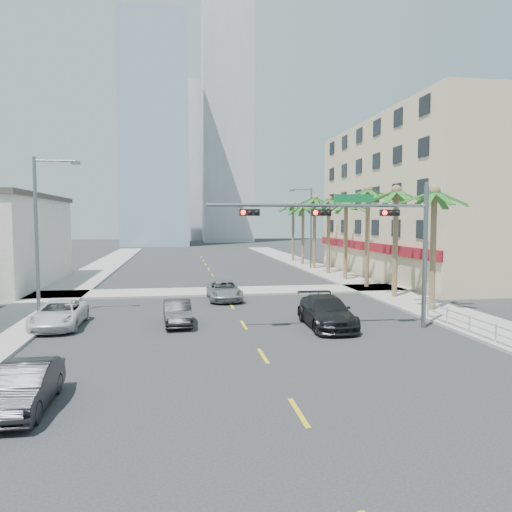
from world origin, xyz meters
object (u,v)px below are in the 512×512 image
at_px(car_parked_far, 59,314).
at_px(car_parked_mid, 24,387).
at_px(car_lane_left, 177,313).
at_px(car_lane_right, 326,312).
at_px(traffic_signal_mast, 365,229).
at_px(car_lane_center, 224,291).

bearing_deg(car_parked_far, car_parked_mid, -82.31).
relative_size(car_lane_left, car_lane_right, 0.72).
bearing_deg(car_lane_right, car_lane_left, 168.35).
height_order(traffic_signal_mast, car_parked_mid, traffic_signal_mast).
bearing_deg(traffic_signal_mast, car_lane_center, 120.33).
distance_m(car_parked_far, car_lane_center, 11.74).
bearing_deg(traffic_signal_mast, car_parked_far, 168.93).
bearing_deg(car_parked_far, car_lane_left, -2.96).
height_order(traffic_signal_mast, car_parked_far, traffic_signal_mast).
xyz_separation_m(car_parked_mid, car_lane_right, (11.94, 9.46, 0.11)).
relative_size(car_parked_mid, car_lane_left, 1.04).
bearing_deg(car_parked_mid, car_lane_left, 68.67).
xyz_separation_m(traffic_signal_mast, car_lane_right, (-1.64, 0.97, -4.28)).
bearing_deg(car_parked_mid, car_parked_far, 97.98).
height_order(car_lane_left, car_lane_right, car_lane_right).
height_order(car_parked_far, car_lane_right, car_lane_right).
distance_m(traffic_signal_mast, car_lane_left, 10.56).
bearing_deg(car_lane_center, car_parked_far, -141.65).
distance_m(car_parked_far, car_lane_left, 5.98).
bearing_deg(car_lane_right, traffic_signal_mast, -29.31).
distance_m(car_parked_mid, car_parked_far, 11.58).
height_order(car_parked_mid, car_lane_center, car_parked_mid).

